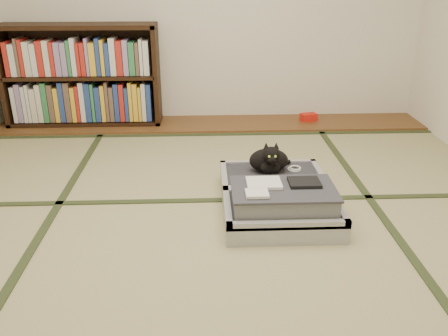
{
  "coord_description": "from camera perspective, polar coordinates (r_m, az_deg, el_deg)",
  "views": [
    {
      "loc": [
        -0.07,
        -2.33,
        1.39
      ],
      "look_at": [
        0.05,
        0.35,
        0.25
      ],
      "focal_mm": 38.0,
      "sensor_mm": 36.0,
      "label": 1
    }
  ],
  "objects": [
    {
      "name": "floor",
      "position": [
        2.72,
        -0.74,
        -7.78
      ],
      "size": [
        4.5,
        4.5,
        0.0
      ],
      "primitive_type": "plane",
      "color": "tan",
      "rests_on": "ground"
    },
    {
      "name": "wood_strip",
      "position": [
        4.55,
        -1.53,
        5.34
      ],
      "size": [
        4.0,
        0.5,
        0.02
      ],
      "primitive_type": "cube",
      "color": "brown",
      "rests_on": "ground"
    },
    {
      "name": "red_item",
      "position": [
        4.67,
        10.14,
        6.05
      ],
      "size": [
        0.17,
        0.13,
        0.07
      ],
      "primitive_type": "cube",
      "rotation": [
        0.0,
        0.0,
        0.27
      ],
      "color": "red",
      "rests_on": "wood_strip"
    },
    {
      "name": "tatami_borders",
      "position": [
        3.15,
        -1.02,
        -3.11
      ],
      "size": [
        4.0,
        4.5,
        0.01
      ],
      "color": "#2D381E",
      "rests_on": "ground"
    },
    {
      "name": "bookcase",
      "position": [
        4.64,
        -16.69,
        10.39
      ],
      "size": [
        1.41,
        0.32,
        0.92
      ],
      "color": "black",
      "rests_on": "wood_strip"
    },
    {
      "name": "suitcase",
      "position": [
        2.92,
        6.48,
        -3.52
      ],
      "size": [
        0.67,
        0.9,
        0.26
      ],
      "color": "#ADADB2",
      "rests_on": "floor"
    },
    {
      "name": "cat",
      "position": [
        3.13,
        5.48,
        0.93
      ],
      "size": [
        0.3,
        0.3,
        0.24
      ],
      "color": "black",
      "rests_on": "suitcase"
    },
    {
      "name": "cable_coil",
      "position": [
        3.23,
        8.49,
        -0.07
      ],
      "size": [
        0.09,
        0.09,
        0.02
      ],
      "color": "white",
      "rests_on": "suitcase"
    }
  ]
}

